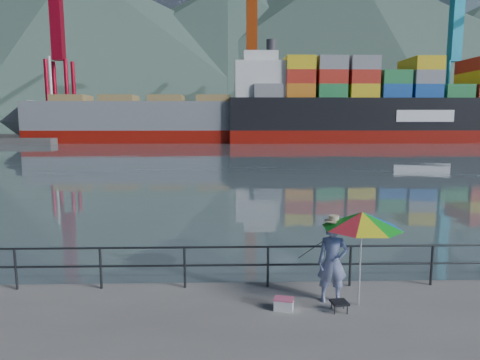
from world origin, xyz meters
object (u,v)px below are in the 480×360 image
at_px(beach_umbrella, 362,220).
at_px(bulk_carrier, 182,118).
at_px(fisherman, 332,262).
at_px(cooler_bag, 284,305).
at_px(container_ship, 421,109).

xyz_separation_m(beach_umbrella, bulk_carrier, (-11.29, 70.00, 2.23)).
relative_size(fisherman, bulk_carrier, 0.04).
relative_size(fisherman, beach_umbrella, 0.83).
distance_m(cooler_bag, bulk_carrier, 70.96).
bearing_deg(cooler_bag, container_ship, 78.59).
bearing_deg(beach_umbrella, bulk_carrier, 99.16).
height_order(beach_umbrella, bulk_carrier, bulk_carrier).
relative_size(beach_umbrella, container_ship, 0.03).
distance_m(fisherman, container_ship, 77.56).
xyz_separation_m(beach_umbrella, cooler_bag, (-1.67, -0.19, -1.79)).
height_order(fisherman, beach_umbrella, beach_umbrella).
distance_m(fisherman, beach_umbrella, 1.16).
bearing_deg(beach_umbrella, cooler_bag, -173.36).
distance_m(bulk_carrier, container_ship, 43.99).
height_order(bulk_carrier, container_ship, container_ship).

